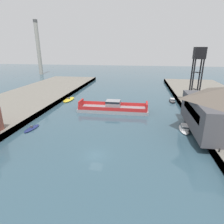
% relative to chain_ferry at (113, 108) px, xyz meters
% --- Properties ---
extents(ground_plane, '(400.00, 400.00, 0.00)m').
position_rel_chain_ferry_xyz_m(ground_plane, '(0.69, -26.68, -1.08)').
color(ground_plane, '#385666').
extents(quay_left, '(28.00, 140.00, 1.53)m').
position_rel_chain_ferry_xyz_m(quay_left, '(-34.78, -6.68, -0.32)').
color(quay_left, gray).
rests_on(quay_left, ground).
extents(chain_ferry, '(22.21, 6.68, 3.58)m').
position_rel_chain_ferry_xyz_m(chain_ferry, '(0.00, 0.00, 0.00)').
color(chain_ferry, '#939399').
rests_on(chain_ferry, ground).
extents(moored_boat_near_left, '(3.25, 8.47, 1.10)m').
position_rel_chain_ferry_xyz_m(moored_boat_near_left, '(-19.10, 10.81, -0.78)').
color(moored_boat_near_left, yellow).
rests_on(moored_boat_near_left, ground).
extents(moored_boat_near_right, '(2.78, 6.92, 1.59)m').
position_rel_chain_ferry_xyz_m(moored_boat_near_right, '(19.57, -12.06, -0.50)').
color(moored_boat_near_right, white).
rests_on(moored_boat_near_right, ground).
extents(moored_boat_mid_left, '(2.32, 5.57, 0.91)m').
position_rel_chain_ferry_xyz_m(moored_boat_mid_left, '(-18.05, -17.17, -0.87)').
color(moored_boat_mid_left, navy).
rests_on(moored_boat_mid_left, ground).
extents(moored_boat_mid_right, '(2.26, 6.10, 1.38)m').
position_rel_chain_ferry_xyz_m(moored_boat_mid_right, '(20.44, 14.66, -0.57)').
color(moored_boat_mid_right, black).
rests_on(moored_boat_mid_right, ground).
extents(crane_tower, '(3.20, 3.20, 18.10)m').
position_rel_chain_ferry_xyz_m(crane_tower, '(25.79, 6.90, 14.57)').
color(crane_tower, black).
rests_on(crane_tower, quay_right).
extents(bollard_right_mid, '(0.32, 0.32, 0.71)m').
position_rel_chain_ferry_xyz_m(bollard_right_mid, '(23.00, -24.58, 0.84)').
color(bollard_right_mid, black).
rests_on(bollard_right_mid, quay_right).
extents(smokestack_distant_a, '(3.01, 3.01, 39.07)m').
position_rel_chain_ferry_xyz_m(smokestack_distant_a, '(-69.27, 82.42, 19.50)').
color(smokestack_distant_a, '#9E998E').
rests_on(smokestack_distant_a, ground).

